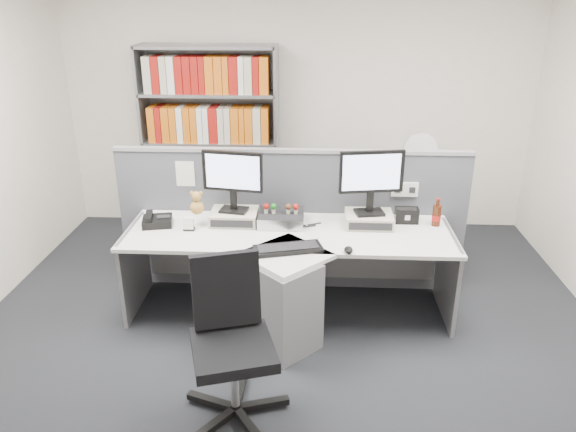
# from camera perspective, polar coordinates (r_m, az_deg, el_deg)

# --- Properties ---
(ground) EXTENTS (5.50, 5.50, 0.00)m
(ground) POSITION_cam_1_polar(r_m,az_deg,el_deg) (4.01, -0.48, -15.88)
(ground) COLOR #27292E
(ground) RESTS_ON ground
(room_shell) EXTENTS (5.04, 5.54, 2.72)m
(room_shell) POSITION_cam_1_polar(r_m,az_deg,el_deg) (3.23, -0.59, 10.00)
(room_shell) COLOR white
(room_shell) RESTS_ON ground
(partition) EXTENTS (3.00, 0.08, 1.27)m
(partition) POSITION_cam_1_polar(r_m,az_deg,el_deg) (4.77, 0.42, -0.30)
(partition) COLOR #52555D
(partition) RESTS_ON ground
(desk) EXTENTS (2.60, 1.20, 0.72)m
(desk) POSITION_cam_1_polar(r_m,az_deg,el_deg) (4.26, -0.04, -6.07)
(desk) COLOR white
(desk) RESTS_ON ground
(monitor_riser_left) EXTENTS (0.38, 0.31, 0.10)m
(monitor_riser_left) POSITION_cam_1_polar(r_m,az_deg,el_deg) (4.51, -5.62, -0.08)
(monitor_riser_left) COLOR beige
(monitor_riser_left) RESTS_ON desk
(monitor_riser_right) EXTENTS (0.38, 0.31, 0.10)m
(monitor_riser_right) POSITION_cam_1_polar(r_m,az_deg,el_deg) (4.49, 8.42, -0.35)
(monitor_riser_right) COLOR beige
(monitor_riser_right) RESTS_ON desk
(monitor_left) EXTENTS (0.49, 0.19, 0.50)m
(monitor_left) POSITION_cam_1_polar(r_m,az_deg,el_deg) (4.39, -5.78, 4.14)
(monitor_left) COLOR black
(monitor_left) RESTS_ON monitor_riser_left
(monitor_right) EXTENTS (0.51, 0.20, 0.52)m
(monitor_right) POSITION_cam_1_polar(r_m,az_deg,el_deg) (4.36, 8.68, 4.05)
(monitor_right) COLOR black
(monitor_right) RESTS_ON monitor_riser_right
(desktop_pc) EXTENTS (0.36, 0.33, 0.10)m
(desktop_pc) POSITION_cam_1_polar(r_m,az_deg,el_deg) (4.47, -0.73, -0.22)
(desktop_pc) COLOR black
(desktop_pc) RESTS_ON desk
(figurines) EXTENTS (0.29, 0.05, 0.09)m
(figurines) POSITION_cam_1_polar(r_m,az_deg,el_deg) (4.42, -0.74, 0.89)
(figurines) COLOR beige
(figurines) RESTS_ON desktop_pc
(keyboard) EXTENTS (0.53, 0.31, 0.03)m
(keyboard) POSITION_cam_1_polar(r_m,az_deg,el_deg) (4.02, -0.00, -3.40)
(keyboard) COLOR black
(keyboard) RESTS_ON desk
(mouse) EXTENTS (0.06, 0.10, 0.04)m
(mouse) POSITION_cam_1_polar(r_m,az_deg,el_deg) (4.02, 6.31, -3.52)
(mouse) COLOR black
(mouse) RESTS_ON desk
(desk_phone) EXTENTS (0.27, 0.26, 0.10)m
(desk_phone) POSITION_cam_1_polar(r_m,az_deg,el_deg) (4.57, -13.51, -0.48)
(desk_phone) COLOR black
(desk_phone) RESTS_ON desk
(desk_calendar) EXTENTS (0.09, 0.07, 0.11)m
(desk_calendar) POSITION_cam_1_polar(r_m,az_deg,el_deg) (4.42, -10.28, -0.89)
(desk_calendar) COLOR black
(desk_calendar) RESTS_ON desk
(plush_toy) EXTENTS (0.11, 0.11, 0.20)m
(plush_toy) POSITION_cam_1_polar(r_m,az_deg,el_deg) (4.44, -9.47, 1.20)
(plush_toy) COLOR #B2823B
(plush_toy) RESTS_ON monitor_riser_left
(speaker) EXTENTS (0.19, 0.10, 0.13)m
(speaker) POSITION_cam_1_polar(r_m,az_deg,el_deg) (4.59, 12.24, 0.08)
(speaker) COLOR black
(speaker) RESTS_ON desk
(cola_bottle) EXTENTS (0.07, 0.07, 0.23)m
(cola_bottle) POSITION_cam_1_polar(r_m,az_deg,el_deg) (4.58, 15.20, 0.06)
(cola_bottle) COLOR #3F190A
(cola_bottle) RESTS_ON desk
(shelving_unit) EXTENTS (1.41, 0.40, 2.00)m
(shelving_unit) POSITION_cam_1_polar(r_m,az_deg,el_deg) (5.89, -7.96, 7.29)
(shelving_unit) COLOR gray
(shelving_unit) RESTS_ON ground
(filing_cabinet) EXTENTS (0.45, 0.61, 0.70)m
(filing_cabinet) POSITION_cam_1_polar(r_m,az_deg,el_deg) (5.66, 12.93, -0.42)
(filing_cabinet) COLOR gray
(filing_cabinet) RESTS_ON ground
(desk_fan) EXTENTS (0.32, 0.19, 0.54)m
(desk_fan) POSITION_cam_1_polar(r_m,az_deg,el_deg) (5.43, 13.55, 6.30)
(desk_fan) COLOR white
(desk_fan) RESTS_ON filing_cabinet
(office_chair) EXTENTS (0.67, 0.64, 1.01)m
(office_chair) POSITION_cam_1_polar(r_m,az_deg,el_deg) (3.43, -5.97, -12.28)
(office_chair) COLOR silver
(office_chair) RESTS_ON ground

